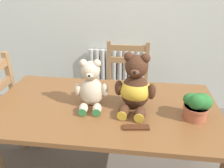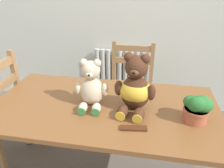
# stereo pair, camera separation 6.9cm
# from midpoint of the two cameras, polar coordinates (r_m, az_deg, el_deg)

# --- Properties ---
(radiator) EXTENTS (0.67, 0.10, 0.71)m
(radiator) POSITION_cam_midpoint_polar(r_m,az_deg,el_deg) (2.66, 3.37, 0.73)
(radiator) COLOR beige
(radiator) RESTS_ON ground_plane
(dining_table) EXTENTS (1.47, 0.78, 0.71)m
(dining_table) POSITION_cam_midpoint_polar(r_m,az_deg,el_deg) (1.49, -0.66, -8.65)
(dining_table) COLOR brown
(dining_table) RESTS_ON ground_plane
(wooden_chair_behind) EXTENTS (0.43, 0.39, 0.89)m
(wooden_chair_behind) POSITION_cam_midpoint_polar(r_m,az_deg,el_deg) (2.25, 5.76, -0.78)
(wooden_chair_behind) COLOR #997047
(wooden_chair_behind) RESTS_ON ground_plane
(teddy_bear_left) EXTENTS (0.22, 0.23, 0.31)m
(teddy_bear_left) POSITION_cam_midpoint_polar(r_m,az_deg,el_deg) (1.38, -4.03, -0.60)
(teddy_bear_left) COLOR beige
(teddy_bear_left) RESTS_ON dining_table
(teddy_bear_right) EXTENTS (0.26, 0.28, 0.37)m
(teddy_bear_right) POSITION_cam_midpoint_polar(r_m,az_deg,el_deg) (1.34, 7.51, -1.06)
(teddy_bear_right) COLOR #472819
(teddy_bear_right) RESTS_ON dining_table
(potted_plant) EXTENTS (0.16, 0.15, 0.17)m
(potted_plant) POSITION_cam_midpoint_polar(r_m,az_deg,el_deg) (1.35, 22.71, -5.74)
(potted_plant) COLOR #B25B3D
(potted_plant) RESTS_ON dining_table
(chocolate_bar) EXTENTS (0.15, 0.06, 0.01)m
(chocolate_bar) POSITION_cam_midpoint_polar(r_m,az_deg,el_deg) (1.24, 7.29, -11.40)
(chocolate_bar) COLOR #472314
(chocolate_bar) RESTS_ON dining_table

